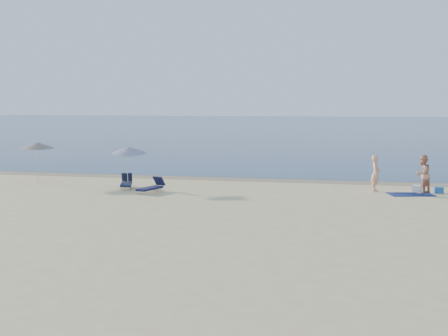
% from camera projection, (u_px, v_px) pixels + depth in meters
% --- Properties ---
extents(ground, '(160.00, 160.00, 0.00)m').
position_uv_depth(ground, '(237.00, 312.00, 11.09)').
color(ground, beige).
rests_on(ground, ground).
extents(sea, '(240.00, 160.00, 0.01)m').
position_uv_depth(sea, '(331.00, 125.00, 108.33)').
color(sea, '#0B2044').
rests_on(sea, ground).
extents(wet_sand_strip, '(240.00, 1.60, 0.00)m').
position_uv_depth(wet_sand_strip, '(303.00, 181.00, 29.95)').
color(wet_sand_strip, '#847254').
rests_on(wet_sand_strip, ground).
extents(person_left, '(0.50, 0.68, 1.73)m').
position_uv_depth(person_left, '(376.00, 173.00, 26.28)').
color(person_left, tan).
rests_on(person_left, ground).
extents(person_right, '(1.08, 1.09, 1.78)m').
position_uv_depth(person_right, '(423.00, 174.00, 25.71)').
color(person_right, tan).
rests_on(person_right, ground).
extents(beach_towel, '(2.14, 1.52, 0.03)m').
position_uv_depth(beach_towel, '(410.00, 194.00, 25.46)').
color(beach_towel, '#0F1C4D').
rests_on(beach_towel, ground).
extents(white_bag, '(0.48, 0.45, 0.33)m').
position_uv_depth(white_bag, '(417.00, 189.00, 26.13)').
color(white_bag, white).
rests_on(white_bag, ground).
extents(blue_cooler, '(0.42, 0.32, 0.28)m').
position_uv_depth(blue_cooler, '(438.00, 190.00, 25.93)').
color(blue_cooler, '#205BAE').
rests_on(blue_cooler, ground).
extents(umbrella_near, '(2.04, 2.06, 2.16)m').
position_uv_depth(umbrella_near, '(129.00, 150.00, 27.43)').
color(umbrella_near, silver).
rests_on(umbrella_near, ground).
extents(umbrella_far, '(2.19, 2.19, 2.22)m').
position_uv_depth(umbrella_far, '(37.00, 145.00, 29.19)').
color(umbrella_far, silver).
rests_on(umbrella_far, ground).
extents(lounger_left, '(0.98, 1.65, 0.69)m').
position_uv_depth(lounger_left, '(126.00, 183.00, 27.44)').
color(lounger_left, '#141B37').
rests_on(lounger_left, ground).
extents(lounger_right, '(1.02, 1.68, 0.71)m').
position_uv_depth(lounger_right, '(151.00, 187.00, 26.07)').
color(lounger_right, '#15183B').
rests_on(lounger_right, ground).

